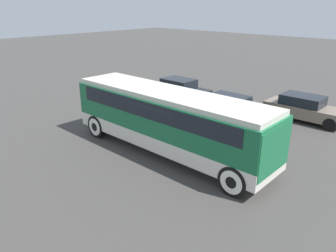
{
  "coord_description": "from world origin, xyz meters",
  "views": [
    {
      "loc": [
        9.5,
        -10.27,
        6.58
      ],
      "look_at": [
        0.0,
        0.0,
        1.33
      ],
      "focal_mm": 35.0,
      "sensor_mm": 36.0,
      "label": 1
    }
  ],
  "objects_px": {
    "tour_bus": "(170,117)",
    "parked_car_mid": "(180,90)",
    "parked_car_near": "(230,107)",
    "parked_car_far": "(304,108)"
  },
  "relations": [
    {
      "from": "tour_bus",
      "to": "parked_car_mid",
      "type": "bearing_deg",
      "value": 127.78
    },
    {
      "from": "tour_bus",
      "to": "parked_car_mid",
      "type": "relative_size",
      "value": 2.35
    },
    {
      "from": "parked_car_near",
      "to": "parked_car_far",
      "type": "relative_size",
      "value": 0.99
    },
    {
      "from": "parked_car_mid",
      "to": "tour_bus",
      "type": "bearing_deg",
      "value": -52.22
    },
    {
      "from": "tour_bus",
      "to": "parked_car_near",
      "type": "xyz_separation_m",
      "value": [
        -0.79,
        6.32,
        -1.12
      ]
    },
    {
      "from": "parked_car_mid",
      "to": "parked_car_near",
      "type": "bearing_deg",
      "value": -10.55
    },
    {
      "from": "parked_car_far",
      "to": "parked_car_near",
      "type": "bearing_deg",
      "value": -143.97
    },
    {
      "from": "tour_bus",
      "to": "parked_car_near",
      "type": "distance_m",
      "value": 6.46
    },
    {
      "from": "parked_car_mid",
      "to": "parked_car_far",
      "type": "xyz_separation_m",
      "value": [
        8.31,
        1.66,
        0.01
      ]
    },
    {
      "from": "parked_car_near",
      "to": "tour_bus",
      "type": "bearing_deg",
      "value": -82.88
    }
  ]
}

